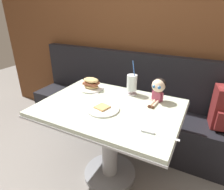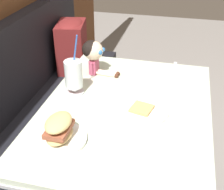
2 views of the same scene
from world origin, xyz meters
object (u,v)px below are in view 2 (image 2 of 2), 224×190
object	(u,v)px
toast_plate	(143,110)
milkshake_glass	(74,76)
backpack	(73,44)
sandwich_plate	(59,132)
butter_knife	(175,73)
seated_doll	(94,53)

from	to	relation	value
toast_plate	milkshake_glass	world-z (taller)	milkshake_glass
backpack	toast_plate	bearing A→B (deg)	-142.73
milkshake_glass	backpack	size ratio (longest dim) A/B	0.78
sandwich_plate	butter_knife	xyz separation A→B (m)	(0.72, -0.42, -0.04)
butter_knife	backpack	xyz separation A→B (m)	(0.47, 0.81, -0.09)
seated_doll	backpack	bearing A→B (deg)	31.31
toast_plate	milkshake_glass	xyz separation A→B (m)	(0.08, 0.37, 0.09)
milkshake_glass	butter_knife	distance (m)	0.61
toast_plate	butter_knife	world-z (taller)	toast_plate
toast_plate	milkshake_glass	size ratio (longest dim) A/B	0.80
milkshake_glass	butter_knife	world-z (taller)	milkshake_glass
milkshake_glass	seated_doll	size ratio (longest dim) A/B	1.42
sandwich_plate	seated_doll	distance (m)	0.63
toast_plate	butter_knife	distance (m)	0.45
milkshake_glass	backpack	distance (m)	0.89
toast_plate	sandwich_plate	distance (m)	0.42
sandwich_plate	butter_knife	distance (m)	0.84
sandwich_plate	backpack	xyz separation A→B (m)	(1.19, 0.39, -0.13)
toast_plate	seated_doll	bearing A→B (deg)	45.88
toast_plate	seated_doll	distance (m)	0.48
sandwich_plate	seated_doll	size ratio (longest dim) A/B	0.99
butter_knife	seated_doll	size ratio (longest dim) A/B	1.06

